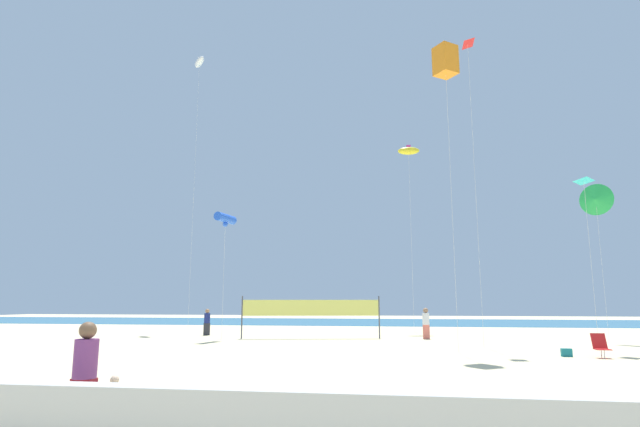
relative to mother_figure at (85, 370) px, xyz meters
The scene contains 17 objects.
ground_plane 10.91m from the mother_figure, 75.59° to the left, with size 120.00×120.00×0.00m, color beige.
ocean_band 46.22m from the mother_figure, 86.64° to the left, with size 120.00×20.00×0.01m, color teal.
boardwalk_ledge 2.92m from the mother_figure, 20.08° to the right, with size 28.00×0.44×0.86m, color beige.
mother_figure is the anchor object (origin of this frame).
toddler_figure 0.76m from the mother_figure, ahead, with size 0.20×0.20×0.86m.
beachgoer_white_shirt 22.75m from the mother_figure, 72.92° to the left, with size 0.39×0.39×1.73m.
beachgoer_navy_shirt 23.84m from the mother_figure, 106.53° to the left, with size 0.37×0.37×1.63m.
folding_beach_chair 18.05m from the mother_figure, 45.28° to the left, with size 0.52×0.65×0.89m.
volleyball_net 21.11m from the mother_figure, 89.53° to the left, with size 7.82×1.70×2.40m.
beach_handbag 17.40m from the mother_figure, 48.46° to the left, with size 0.38×0.19×0.31m, color #19727A.
kite_yellow_inflatable 31.95m from the mother_figure, 77.94° to the left, with size 1.78×1.01×13.63m.
kite_orange_box 19.90m from the mother_figure, 61.39° to the left, with size 1.20×1.20×13.57m.
kite_blue_tube 21.03m from the mother_figure, 103.30° to the left, with size 0.82×1.84×7.11m.
kite_green_delta 27.26m from the mother_figure, 52.73° to the left, with size 1.62×1.18×8.48m.
kite_cyan_diamond 21.57m from the mother_figure, 48.81° to the left, with size 0.71×0.73×7.62m.
kite_white_inflatable 36.23m from the mother_figure, 110.14° to the left, with size 1.47×1.57×21.68m.
kite_red_diamond 23.58m from the mother_figure, 61.71° to the left, with size 0.85×0.85×15.34m.
Camera 1 is at (2.65, -18.75, 2.07)m, focal length 28.50 mm.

